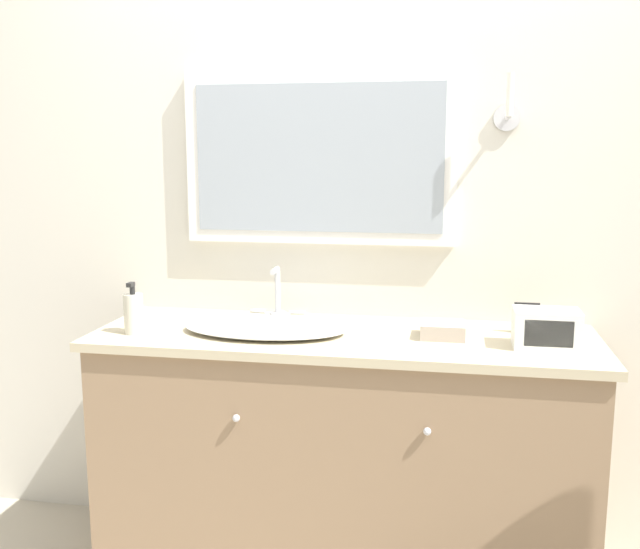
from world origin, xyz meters
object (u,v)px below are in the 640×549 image
(sink_basin, at_px, (266,326))
(soap_bottle, at_px, (133,313))
(appliance_box, at_px, (546,329))
(picture_frame, at_px, (526,318))

(sink_basin, bearing_deg, soap_bottle, -166.73)
(sink_basin, relative_size, soap_bottle, 3.16)
(appliance_box, distance_m, picture_frame, 0.18)
(appliance_box, bearing_deg, sink_basin, 177.80)
(soap_bottle, height_order, appliance_box, soap_bottle)
(soap_bottle, bearing_deg, sink_basin, 13.27)
(picture_frame, bearing_deg, appliance_box, -76.31)
(soap_bottle, bearing_deg, appliance_box, 2.83)
(appliance_box, height_order, picture_frame, appliance_box)
(appliance_box, bearing_deg, picture_frame, 103.69)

